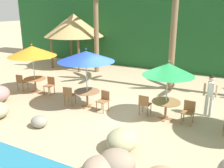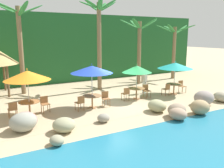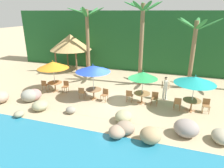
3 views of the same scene
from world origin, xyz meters
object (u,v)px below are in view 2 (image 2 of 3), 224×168
Objects in this scene: umbrella_blue at (92,69)px; waiter_in_white at (144,80)px; chair_blue_seaward at (106,98)px; palm_tree_second at (99,31)px; chair_orange_seaward at (45,103)px; palm_tree_fourth at (174,42)px; palm_tree_third at (139,41)px; dining_table_orange at (29,104)px; dining_table_green at (136,90)px; palm_tree_nearest at (20,36)px; umbrella_green at (137,69)px; chair_green_seaward at (146,90)px; umbrella_teal at (175,66)px; chair_blue_inland at (80,102)px; dining_table_teal at (174,86)px; chair_teal_seaward at (182,86)px; chair_green_inland at (126,93)px; chair_teal_inland at (167,89)px; chair_orange_inland at (13,109)px; dining_table_blue at (92,98)px; umbrella_orange at (27,75)px.

waiter_in_white is at bearing 16.87° from umbrella_blue.
palm_tree_second is at bearing 68.38° from chair_blue_seaward.
chair_orange_seaward and chair_blue_seaward have the same top height.
chair_blue_seaward is 4.25m from waiter_in_white.
palm_tree_fourth reaches higher than waiter_in_white.
dining_table_orange is at bearing -157.36° from palm_tree_third.
umbrella_blue is 2.35× the size of dining_table_green.
umbrella_green is at bearing -39.76° from palm_tree_nearest.
chair_green_seaward is 0.13× the size of palm_tree_second.
umbrella_teal reaches higher than chair_blue_seaward.
chair_green_seaward is 0.36× the size of umbrella_teal.
chair_blue_inland is 4.24m from dining_table_green.
chair_blue_seaward is 11.70m from palm_tree_fourth.
waiter_in_white is at bearing 144.50° from dining_table_teal.
chair_teal_seaward is (3.15, -0.11, 0.00)m from chair_green_seaward.
chair_green_inland is 3.18m from chair_teal_inland.
palm_tree_third is 4.41m from waiter_in_white.
chair_teal_inland is 0.16× the size of palm_tree_third.
dining_table_green is at bearing -147.98° from palm_tree_fourth.
umbrella_green is at bearing -143.05° from waiter_in_white.
chair_orange_inland is at bearing -178.94° from chair_green_seaward.
chair_green_seaward is (3.37, 0.47, 0.00)m from chair_blue_seaward.
chair_green_inland is 4.29m from umbrella_teal.
chair_teal_seaward is 1.00× the size of chair_teal_inland.
chair_teal_seaward is at bearing 3.76° from chair_blue_inland.
chair_orange_inland is 11.98m from palm_tree_third.
chair_blue_seaward is at bearing -178.82° from chair_teal_inland.
dining_table_orange is 1.26× the size of chair_teal_inland.
chair_blue_inland is (-0.83, -0.21, -0.10)m from dining_table_blue.
chair_orange_seaward reaches higher than dining_table_green.
chair_teal_seaward is at bearing -1.95° from chair_green_seaward.
umbrella_orange is 7.39m from palm_tree_second.
chair_blue_inland is at bearing -8.06° from chair_orange_inland.
chair_teal_seaward is 5.34m from palm_tree_third.
dining_table_teal is (6.53, 0.22, 0.00)m from dining_table_blue.
waiter_in_white is (9.08, 1.18, 0.47)m from chair_orange_inland.
umbrella_blue reaches higher than umbrella_green.
chair_blue_inland is at bearing -13.55° from umbrella_orange.
chair_green_seaward is 1.00× the size of chair_green_inland.
palm_tree_third reaches higher than umbrella_green.
palm_tree_fourth is (10.92, 5.10, 1.24)m from umbrella_blue.
chair_blue_seaward is at bearing -111.62° from palm_tree_second.
umbrella_green is at bearing -0.29° from umbrella_orange.
palm_tree_fourth is (7.55, 4.72, 1.50)m from umbrella_green.
waiter_in_white reaches higher than chair_blue_seaward.
chair_teal_inland is at bearing 1.18° from chair_blue_seaward.
palm_tree_nearest reaches higher than dining_table_blue.
dining_table_blue is 0.21× the size of palm_tree_fourth.
palm_tree_second is (5.94, 3.71, 2.36)m from umbrella_orange.
chair_orange_seaward is 0.13× the size of palm_tree_second.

